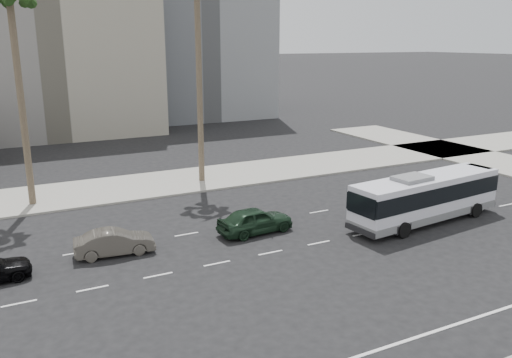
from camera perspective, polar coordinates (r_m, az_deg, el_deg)
ground at (r=30.56m, az=11.58°, el=-5.92°), size 700.00×700.00×0.00m
sidewalk_north at (r=43.13m, az=-1.19°, el=0.65°), size 120.00×7.00×0.15m
midrise_beige_west at (r=67.49m, az=-22.21°, el=12.41°), size 24.00×18.00×18.00m
midrise_gray_center at (r=78.67m, az=-7.79°, el=16.48°), size 20.00×20.00×26.00m
highrise_far at (r=296.24m, az=-9.99°, el=18.47°), size 22.00×22.00×60.00m
city_bus at (r=33.06m, az=18.06°, el=-1.82°), size 10.83×3.47×3.06m
car_a at (r=29.91m, az=-0.08°, el=-4.52°), size 2.11×4.55×1.51m
car_b at (r=27.97m, az=-15.19°, el=-6.68°), size 1.78×4.15×1.33m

